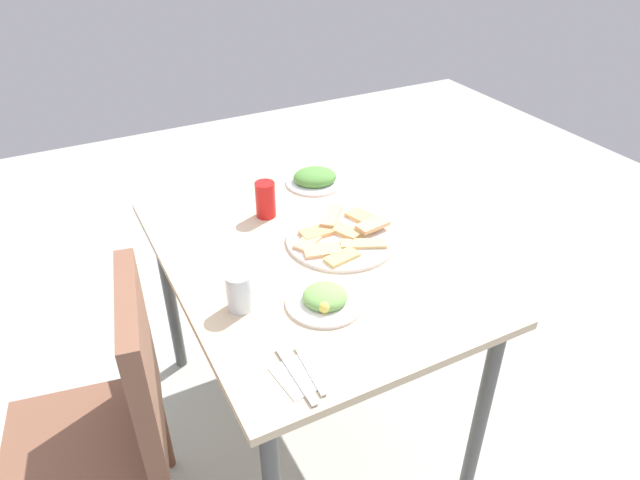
{
  "coord_description": "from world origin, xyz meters",
  "views": [
    {
      "loc": [
        -1.29,
        0.62,
        1.72
      ],
      "look_at": [
        0.0,
        -0.05,
        0.77
      ],
      "focal_mm": 32.35,
      "sensor_mm": 36.0,
      "label": 1
    }
  ],
  "objects_px": {
    "paper_napkin": "(303,374)",
    "fork": "(310,370)",
    "dining_table": "(305,277)",
    "salad_plate_rice": "(325,299)",
    "soda_can": "(265,200)",
    "drinking_glass": "(239,291)",
    "spoon": "(296,375)",
    "pide_platter": "(342,237)",
    "dining_chair": "(110,419)",
    "salad_plate_greens": "(315,178)"
  },
  "relations": [
    {
      "from": "paper_napkin",
      "to": "fork",
      "type": "height_order",
      "value": "fork"
    },
    {
      "from": "dining_table",
      "to": "fork",
      "type": "bearing_deg",
      "value": 155.2
    },
    {
      "from": "salad_plate_rice",
      "to": "soda_can",
      "type": "bearing_deg",
      "value": -4.71
    },
    {
      "from": "soda_can",
      "to": "drinking_glass",
      "type": "distance_m",
      "value": 0.48
    },
    {
      "from": "fork",
      "to": "spoon",
      "type": "bearing_deg",
      "value": 94.15
    },
    {
      "from": "pide_platter",
      "to": "dining_chair",
      "type": "bearing_deg",
      "value": 100.37
    },
    {
      "from": "salad_plate_rice",
      "to": "paper_napkin",
      "type": "bearing_deg",
      "value": 140.92
    },
    {
      "from": "paper_napkin",
      "to": "spoon",
      "type": "distance_m",
      "value": 0.02
    },
    {
      "from": "drinking_glass",
      "to": "fork",
      "type": "distance_m",
      "value": 0.3
    },
    {
      "from": "salad_plate_rice",
      "to": "soda_can",
      "type": "xyz_separation_m",
      "value": [
        0.5,
        -0.04,
        0.04
      ]
    },
    {
      "from": "dining_chair",
      "to": "spoon",
      "type": "distance_m",
      "value": 0.57
    },
    {
      "from": "salad_plate_rice",
      "to": "paper_napkin",
      "type": "height_order",
      "value": "salad_plate_rice"
    },
    {
      "from": "dining_chair",
      "to": "fork",
      "type": "xyz_separation_m",
      "value": [
        -0.31,
        -0.44,
        0.26
      ]
    },
    {
      "from": "drinking_glass",
      "to": "paper_napkin",
      "type": "distance_m",
      "value": 0.3
    },
    {
      "from": "soda_can",
      "to": "spoon",
      "type": "xyz_separation_m",
      "value": [
        -0.7,
        0.22,
        -0.06
      ]
    },
    {
      "from": "salad_plate_rice",
      "to": "spoon",
      "type": "xyz_separation_m",
      "value": [
        -0.2,
        0.18,
        -0.01
      ]
    },
    {
      "from": "dining_table",
      "to": "drinking_glass",
      "type": "height_order",
      "value": "drinking_glass"
    },
    {
      "from": "fork",
      "to": "salad_plate_greens",
      "type": "bearing_deg",
      "value": -23.55
    },
    {
      "from": "soda_can",
      "to": "pide_platter",
      "type": "bearing_deg",
      "value": -148.63
    },
    {
      "from": "pide_platter",
      "to": "drinking_glass",
      "type": "distance_m",
      "value": 0.43
    },
    {
      "from": "salad_plate_greens",
      "to": "dining_table",
      "type": "bearing_deg",
      "value": 149.25
    },
    {
      "from": "pide_platter",
      "to": "salad_plate_greens",
      "type": "bearing_deg",
      "value": -14.64
    },
    {
      "from": "pide_platter",
      "to": "fork",
      "type": "bearing_deg",
      "value": 143.33
    },
    {
      "from": "salad_plate_rice",
      "to": "salad_plate_greens",
      "type": "bearing_deg",
      "value": -24.76
    },
    {
      "from": "salad_plate_rice",
      "to": "spoon",
      "type": "relative_size",
      "value": 1.09
    },
    {
      "from": "dining_chair",
      "to": "salad_plate_greens",
      "type": "height_order",
      "value": "dining_chair"
    },
    {
      "from": "dining_table",
      "to": "pide_platter",
      "type": "height_order",
      "value": "pide_platter"
    },
    {
      "from": "dining_chair",
      "to": "spoon",
      "type": "bearing_deg",
      "value": -127.46
    },
    {
      "from": "fork",
      "to": "spoon",
      "type": "height_order",
      "value": "same"
    },
    {
      "from": "pide_platter",
      "to": "soda_can",
      "type": "relative_size",
      "value": 2.85
    },
    {
      "from": "dining_chair",
      "to": "salad_plate_greens",
      "type": "xyz_separation_m",
      "value": [
        0.52,
        -0.88,
        0.27
      ]
    },
    {
      "from": "drinking_glass",
      "to": "spoon",
      "type": "relative_size",
      "value": 0.54
    },
    {
      "from": "pide_platter",
      "to": "fork",
      "type": "relative_size",
      "value": 2.11
    },
    {
      "from": "dining_table",
      "to": "salad_plate_greens",
      "type": "bearing_deg",
      "value": -30.75
    },
    {
      "from": "pide_platter",
      "to": "drinking_glass",
      "type": "height_order",
      "value": "drinking_glass"
    },
    {
      "from": "salad_plate_rice",
      "to": "soda_can",
      "type": "height_order",
      "value": "soda_can"
    },
    {
      "from": "spoon",
      "to": "drinking_glass",
      "type": "bearing_deg",
      "value": 4.7
    },
    {
      "from": "pide_platter",
      "to": "salad_plate_rice",
      "type": "xyz_separation_m",
      "value": [
        -0.25,
        0.19,
        0.01
      ]
    },
    {
      "from": "dining_chair",
      "to": "soda_can",
      "type": "bearing_deg",
      "value": -58.26
    },
    {
      "from": "salad_plate_rice",
      "to": "paper_napkin",
      "type": "xyz_separation_m",
      "value": [
        -0.2,
        0.16,
        -0.01
      ]
    },
    {
      "from": "dining_table",
      "to": "fork",
      "type": "height_order",
      "value": "fork"
    },
    {
      "from": "fork",
      "to": "dining_chair",
      "type": "bearing_deg",
      "value": 59.01
    },
    {
      "from": "dining_table",
      "to": "dining_chair",
      "type": "bearing_deg",
      "value": 101.2
    },
    {
      "from": "paper_napkin",
      "to": "spoon",
      "type": "xyz_separation_m",
      "value": [
        0.0,
        0.02,
        0.0
      ]
    },
    {
      "from": "drinking_glass",
      "to": "spoon",
      "type": "distance_m",
      "value": 0.3
    },
    {
      "from": "spoon",
      "to": "dining_table",
      "type": "bearing_deg",
      "value": -28.48
    },
    {
      "from": "pide_platter",
      "to": "spoon",
      "type": "distance_m",
      "value": 0.59
    },
    {
      "from": "fork",
      "to": "salad_plate_rice",
      "type": "bearing_deg",
      "value": -31.72
    },
    {
      "from": "dining_chair",
      "to": "drinking_glass",
      "type": "bearing_deg",
      "value": -92.94
    },
    {
      "from": "drinking_glass",
      "to": "fork",
      "type": "bearing_deg",
      "value": -168.44
    }
  ]
}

